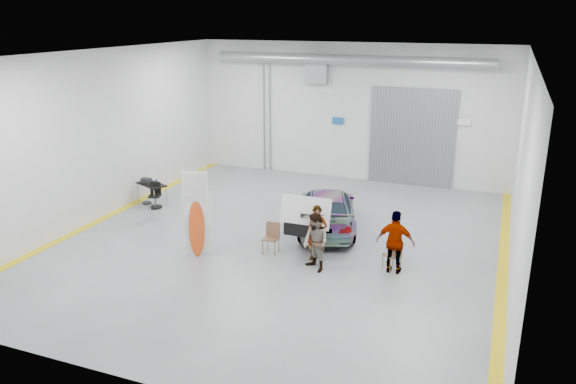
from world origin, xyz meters
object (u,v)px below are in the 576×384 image
(person_c, at_px, (395,242))
(folding_chair_far, at_px, (392,261))
(folding_chair_near, at_px, (271,244))
(work_table, at_px, (150,184))
(person_a, at_px, (317,233))
(person_b, at_px, (316,242))
(surfboard_display, at_px, (194,220))
(shop_stool, at_px, (148,212))
(office_chair, at_px, (156,197))
(sedan_car, at_px, (327,209))

(person_c, relative_size, folding_chair_far, 2.09)
(folding_chair_near, relative_size, work_table, 0.67)
(work_table, bearing_deg, person_a, -19.11)
(folding_chair_far, bearing_deg, person_a, -132.60)
(person_b, distance_m, surfboard_display, 3.82)
(person_b, bearing_deg, person_a, 141.14)
(surfboard_display, height_order, shop_stool, surfboard_display)
(work_table, height_order, office_chair, work_table)
(work_table, relative_size, office_chair, 1.48)
(folding_chair_near, bearing_deg, sedan_car, 67.85)
(person_c, height_order, folding_chair_far, person_c)
(work_table, bearing_deg, person_c, -14.90)
(folding_chair_far, distance_m, office_chair, 9.82)
(person_c, bearing_deg, sedan_car, -42.46)
(folding_chair_far, relative_size, office_chair, 0.93)
(person_b, xyz_separation_m, work_table, (-7.97, 3.38, -0.06))
(person_a, bearing_deg, folding_chair_far, -1.43)
(shop_stool, bearing_deg, work_table, 121.10)
(sedan_car, xyz_separation_m, folding_chair_far, (2.79, -2.52, -0.41))
(folding_chair_near, bearing_deg, surfboard_display, -157.08)
(shop_stool, bearing_deg, person_a, -8.40)
(person_a, relative_size, surfboard_display, 0.60)
(folding_chair_near, height_order, work_table, work_table)
(folding_chair_near, height_order, office_chair, office_chair)
(surfboard_display, height_order, folding_chair_far, surfboard_display)
(person_a, distance_m, person_c, 2.36)
(person_c, xyz_separation_m, office_chair, (-9.67, 2.35, -0.51))
(person_c, height_order, work_table, person_c)
(sedan_car, height_order, person_b, person_b)
(person_b, relative_size, surfboard_display, 0.61)
(person_b, height_order, surfboard_display, surfboard_display)
(sedan_car, xyz_separation_m, office_chair, (-6.78, -0.33, -0.27))
(person_b, bearing_deg, sedan_car, 137.78)
(surfboard_display, bearing_deg, folding_chair_far, -9.29)
(person_a, bearing_deg, sedan_car, 95.76)
(person_c, distance_m, shop_stool, 9.19)
(sedan_car, bearing_deg, shop_stool, -2.39)
(sedan_car, bearing_deg, person_c, 119.60)
(surfboard_display, bearing_deg, office_chair, 116.81)
(sedan_car, bearing_deg, person_b, 84.62)
(office_chair, bearing_deg, shop_stool, -85.94)
(shop_stool, xyz_separation_m, office_chair, (-0.56, 1.35, 0.08))
(shop_stool, height_order, office_chair, office_chair)
(person_a, xyz_separation_m, surfboard_display, (-3.60, -1.04, 0.30))
(person_c, xyz_separation_m, work_table, (-10.14, 2.70, -0.13))
(person_c, height_order, office_chair, person_c)
(person_a, relative_size, office_chair, 1.79)
(sedan_car, bearing_deg, person_a, 83.74)
(person_a, height_order, folding_chair_near, person_a)
(person_a, distance_m, shop_stool, 6.85)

